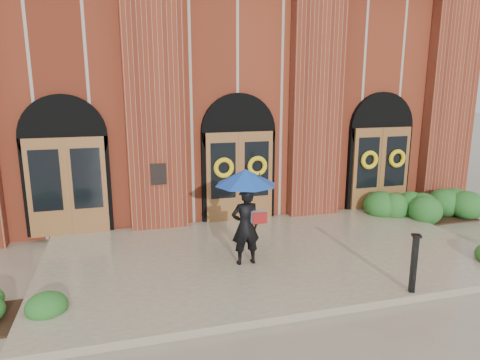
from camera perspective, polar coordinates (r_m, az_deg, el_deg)
name	(u,v)px	position (r m, az deg, el deg)	size (l,w,h in m)	color
ground	(272,261)	(9.90, 4.27, -10.75)	(90.00, 90.00, 0.00)	gray
landing	(270,256)	(10.00, 3.98, -10.03)	(10.00, 5.30, 0.15)	tan
church_building	(199,95)	(17.59, -5.52, 11.25)	(16.20, 12.53, 7.00)	maroon
man_with_umbrella	(246,198)	(8.93, 0.77, -2.46)	(1.32, 1.32, 2.07)	black
metal_post	(414,262)	(8.59, 22.19, -10.12)	(0.20, 0.20, 1.12)	black
hedge_wall_right	(416,206)	(13.74, 22.46, -3.22)	(3.04, 1.22, 0.78)	#22581F
hedge_front_left	(12,307)	(8.55, -28.09, -14.67)	(1.23, 1.06, 0.44)	#235A1F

